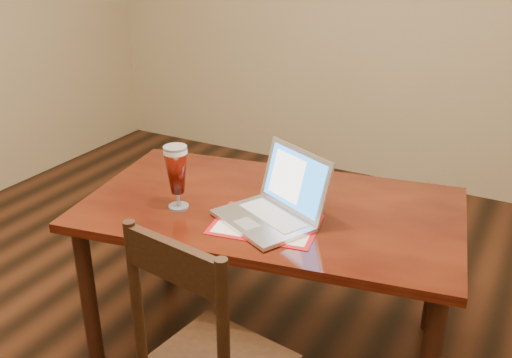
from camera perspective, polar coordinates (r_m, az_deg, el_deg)
The scene contains 1 object.
dining_table at distance 2.36m, azimuth 1.26°, elevation -4.28°, with size 1.64×1.11×0.97m.
Camera 1 is at (1.17, -1.46, 1.75)m, focal length 40.00 mm.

